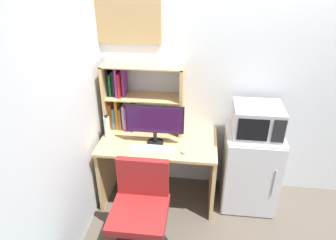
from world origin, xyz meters
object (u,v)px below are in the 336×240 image
at_px(computer_mouse, 184,151).
at_px(microwave, 257,120).
at_px(mini_fridge, 249,169).
at_px(wall_corkboard, 128,15).
at_px(monitor, 155,121).
at_px(water_bottle, 107,127).
at_px(hutch_bookshelf, 132,98).
at_px(desk_chair, 141,217).
at_px(keyboard, 152,149).

relative_size(computer_mouse, microwave, 0.19).
height_order(mini_fridge, wall_corkboard, wall_corkboard).
bearing_deg(monitor, microwave, 6.55).
xyz_separation_m(water_bottle, wall_corkboard, (0.20, 0.33, 1.03)).
height_order(water_bottle, microwave, microwave).
distance_m(hutch_bookshelf, mini_fridge, 1.42).
xyz_separation_m(mini_fridge, desk_chair, (-1.00, -0.76, -0.04)).
bearing_deg(microwave, keyboard, -166.27).
height_order(keyboard, water_bottle, water_bottle).
distance_m(computer_mouse, water_bottle, 0.82).
bearing_deg(monitor, wall_corkboard, 127.69).
distance_m(monitor, desk_chair, 0.88).
bearing_deg(keyboard, wall_corkboard, 119.17).
height_order(hutch_bookshelf, monitor, hutch_bookshelf).
distance_m(desk_chair, wall_corkboard, 1.85).
bearing_deg(hutch_bookshelf, keyboard, -56.92).
distance_m(water_bottle, desk_chair, 0.97).
bearing_deg(hutch_bookshelf, computer_mouse, -35.83).
relative_size(microwave, wall_corkboard, 0.72).
bearing_deg(water_bottle, microwave, 1.96).
xyz_separation_m(desk_chair, wall_corkboard, (-0.27, 1.04, 1.50)).
xyz_separation_m(computer_mouse, mini_fridge, (0.68, 0.24, -0.33)).
height_order(monitor, mini_fridge, monitor).
bearing_deg(desk_chair, water_bottle, 123.36).
distance_m(computer_mouse, wall_corkboard, 1.38).
relative_size(monitor, microwave, 1.24).
relative_size(mini_fridge, desk_chair, 0.97).
relative_size(hutch_bookshelf, computer_mouse, 9.34).
bearing_deg(keyboard, desk_chair, -92.18).
xyz_separation_m(monitor, wall_corkboard, (-0.30, 0.39, 0.91)).
bearing_deg(wall_corkboard, microwave, -12.42).
bearing_deg(wall_corkboard, hutch_bookshelf, -77.20).
relative_size(water_bottle, microwave, 0.54).
relative_size(keyboard, water_bottle, 1.69).
bearing_deg(microwave, mini_fridge, -90.02).
bearing_deg(mini_fridge, hutch_bookshelf, 172.28).
height_order(monitor, water_bottle, monitor).
xyz_separation_m(monitor, mini_fridge, (0.97, 0.11, -0.56)).
bearing_deg(mini_fridge, desk_chair, -142.83).
relative_size(computer_mouse, desk_chair, 0.10).
bearing_deg(computer_mouse, wall_corkboard, 138.58).
distance_m(computer_mouse, desk_chair, 0.71).
distance_m(monitor, computer_mouse, 0.39).
height_order(monitor, microwave, monitor).
bearing_deg(mini_fridge, computer_mouse, -160.30).
xyz_separation_m(water_bottle, microwave, (1.47, 0.05, 0.15)).
xyz_separation_m(hutch_bookshelf, keyboard, (0.26, -0.41, -0.34)).
bearing_deg(hutch_bookshelf, wall_corkboard, 102.80).
xyz_separation_m(keyboard, water_bottle, (-0.49, 0.19, 0.11)).
relative_size(mini_fridge, microwave, 1.90).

